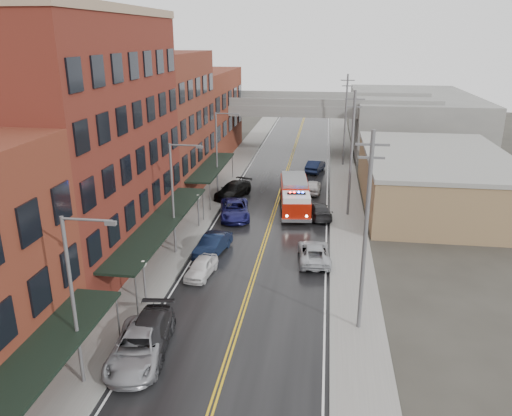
{
  "coord_description": "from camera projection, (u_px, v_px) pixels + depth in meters",
  "views": [
    {
      "loc": [
        4.74,
        -11.48,
        16.65
      ],
      "look_at": [
        -0.76,
        27.45,
        3.0
      ],
      "focal_mm": 35.0,
      "sensor_mm": 36.0,
      "label": 1
    }
  ],
  "objects": [
    {
      "name": "sidewalk_right",
      "position": [
        350.0,
        234.0,
        43.9
      ],
      "size": [
        3.0,
        160.0,
        0.15
      ],
      "primitive_type": "cube",
      "color": "slate",
      "rests_on": "ground"
    },
    {
      "name": "brick_building_far",
      "position": [
        199.0,
        114.0,
        70.86
      ],
      "size": [
        9.0,
        20.0,
        12.0
      ],
      "primitive_type": "cube",
      "color": "maroon",
      "rests_on": "ground"
    },
    {
      "name": "street_lamp_2",
      "position": [
        219.0,
        148.0,
        53.4
      ],
      "size": [
        2.64,
        0.22,
        9.0
      ],
      "color": "#59595B",
      "rests_on": "ground"
    },
    {
      "name": "parked_car_right_2",
      "position": [
        313.0,
        187.0,
        55.51
      ],
      "size": [
        1.87,
        4.23,
        1.41
      ],
      "primitive_type": "imported",
      "rotation": [
        0.0,
        0.0,
        3.09
      ],
      "color": "silver",
      "rests_on": "ground"
    },
    {
      "name": "brick_building_c",
      "position": [
        158.0,
        124.0,
        54.0
      ],
      "size": [
        9.0,
        15.0,
        15.0
      ],
      "primitive_type": "cube",
      "color": "#5E2E1C",
      "rests_on": "ground"
    },
    {
      "name": "road",
      "position": [
        268.0,
        231.0,
        44.88
      ],
      "size": [
        11.0,
        160.0,
        0.02
      ],
      "primitive_type": "cube",
      "color": "black",
      "rests_on": "ground"
    },
    {
      "name": "sidewalk_left",
      "position": [
        189.0,
        226.0,
        45.82
      ],
      "size": [
        3.0,
        160.0,
        0.15
      ],
      "primitive_type": "cube",
      "color": "slate",
      "rests_on": "ground"
    },
    {
      "name": "globe_lamp_2",
      "position": [
        198.0,
        203.0,
        44.97
      ],
      "size": [
        0.44,
        0.44,
        3.12
      ],
      "color": "#59595B",
      "rests_on": "ground"
    },
    {
      "name": "parked_car_right_0",
      "position": [
        314.0,
        253.0,
        38.63
      ],
      "size": [
        2.82,
        5.34,
        1.43
      ],
      "primitive_type": "imported",
      "rotation": [
        0.0,
        0.0,
        3.23
      ],
      "color": "#ABAFB4",
      "rests_on": "ground"
    },
    {
      "name": "utility_pole_1",
      "position": [
        352.0,
        152.0,
        46.54
      ],
      "size": [
        1.8,
        0.24,
        12.0
      ],
      "color": "#59595B",
      "rests_on": "ground"
    },
    {
      "name": "parked_car_left_5",
      "position": [
        213.0,
        245.0,
        39.97
      ],
      "size": [
        2.52,
        4.9,
        1.54
      ],
      "primitive_type": "imported",
      "rotation": [
        0.0,
        0.0,
        -0.2
      ],
      "color": "black",
      "rests_on": "ground"
    },
    {
      "name": "parked_car_left_4",
      "position": [
        201.0,
        267.0,
        36.31
      ],
      "size": [
        2.04,
        4.07,
        1.33
      ],
      "primitive_type": "imported",
      "rotation": [
        0.0,
        0.0,
        -0.12
      ],
      "color": "white",
      "rests_on": "ground"
    },
    {
      "name": "overpass",
      "position": [
        294.0,
        112.0,
        72.86
      ],
      "size": [
        40.0,
        10.0,
        7.5
      ],
      "color": "slate",
      "rests_on": "ground"
    },
    {
      "name": "utility_pole_2",
      "position": [
        345.0,
        119.0,
        65.25
      ],
      "size": [
        1.8,
        0.24,
        12.0
      ],
      "color": "#59595B",
      "rests_on": "ground"
    },
    {
      "name": "parked_car_left_3",
      "position": [
        148.0,
        336.0,
        27.72
      ],
      "size": [
        2.92,
        5.94,
        1.66
      ],
      "primitive_type": "imported",
      "rotation": [
        0.0,
        0.0,
        0.11
      ],
      "color": "#232325",
      "rests_on": "ground"
    },
    {
      "name": "parked_car_right_1",
      "position": [
        319.0,
        210.0,
        48.0
      ],
      "size": [
        2.96,
        5.15,
        1.4
      ],
      "primitive_type": "imported",
      "rotation": [
        0.0,
        0.0,
        3.36
      ],
      "color": "#292A2C",
      "rests_on": "ground"
    },
    {
      "name": "curb_left",
      "position": [
        207.0,
        227.0,
        45.61
      ],
      "size": [
        0.3,
        160.0,
        0.15
      ],
      "primitive_type": "cube",
      "color": "gray",
      "rests_on": "ground"
    },
    {
      "name": "parked_car_right_3",
      "position": [
        315.0,
        166.0,
        63.93
      ],
      "size": [
        2.61,
        4.98,
        1.56
      ],
      "primitive_type": "imported",
      "rotation": [
        0.0,
        0.0,
        2.93
      ],
      "color": "black",
      "rests_on": "ground"
    },
    {
      "name": "parked_car_left_6",
      "position": [
        235.0,
        210.0,
        47.85
      ],
      "size": [
        3.82,
        6.27,
        1.63
      ],
      "primitive_type": "imported",
      "rotation": [
        0.0,
        0.0,
        0.2
      ],
      "color": "#151550",
      "rests_on": "ground"
    },
    {
      "name": "right_far_block",
      "position": [
        411.0,
        120.0,
        78.62
      ],
      "size": [
        18.0,
        30.0,
        8.0
      ],
      "primitive_type": "cube",
      "color": "slate",
      "rests_on": "ground"
    },
    {
      "name": "tan_building",
      "position": [
        434.0,
        180.0,
        51.31
      ],
      "size": [
        14.0,
        22.0,
        5.0
      ],
      "primitive_type": "cube",
      "color": "olive",
      "rests_on": "ground"
    },
    {
      "name": "globe_lamp_1",
      "position": [
        144.0,
        272.0,
        31.88
      ],
      "size": [
        0.44,
        0.44,
        3.12
      ],
      "color": "#59595B",
      "rests_on": "ground"
    },
    {
      "name": "street_lamp_1",
      "position": [
        175.0,
        192.0,
        38.44
      ],
      "size": [
        2.64,
        0.22,
        9.0
      ],
      "color": "#59595B",
      "rests_on": "ground"
    },
    {
      "name": "parked_car_left_7",
      "position": [
        233.0,
        190.0,
        53.88
      ],
      "size": [
        3.91,
        5.99,
        1.61
      ],
      "primitive_type": "imported",
      "rotation": [
        0.0,
        0.0,
        -0.32
      ],
      "color": "black",
      "rests_on": "ground"
    },
    {
      "name": "awning_0",
      "position": [
        15.0,
        385.0,
        20.57
      ],
      "size": [
        2.6,
        16.0,
        3.09
      ],
      "color": "black",
      "rests_on": "ground"
    },
    {
      "name": "awning_1",
      "position": [
        161.0,
        223.0,
        38.35
      ],
      "size": [
        2.6,
        18.0,
        3.09
      ],
      "color": "black",
      "rests_on": "ground"
    },
    {
      "name": "utility_pole_0",
      "position": [
        366.0,
        231.0,
        27.84
      ],
      "size": [
        1.8,
        0.24,
        12.0
      ],
      "color": "#59595B",
      "rests_on": "ground"
    },
    {
      "name": "curb_right",
      "position": [
        332.0,
        233.0,
        44.12
      ],
      "size": [
        0.3,
        160.0,
        0.15
      ],
      "primitive_type": "cube",
      "color": "gray",
      "rests_on": "ground"
    },
    {
      "name": "brick_building_b",
      "position": [
        81.0,
        144.0,
        37.14
      ],
      "size": [
        9.0,
        20.0,
        18.0
      ],
      "primitive_type": "cube",
      "color": "maroon",
      "rests_on": "ground"
    },
    {
      "name": "street_lamp_0",
      "position": [
        77.0,
        293.0,
        23.47
      ],
      "size": [
        2.64,
        0.22,
        9.0
      ],
      "color": "#59595B",
      "rests_on": "ground"
    },
    {
      "name": "awning_2",
      "position": [
        212.0,
        167.0,
        54.72
      ],
      "size": [
        2.6,
        13.0,
        3.09
      ],
      "color": "black",
      "rests_on": "ground"
    },
    {
      "name": "parked_car_left_2",
      "position": [
        138.0,
        348.0,
        26.72
      ],
      "size": [
        3.36,
        6.1,
        1.62
      ],
      "primitive_type": "imported",
      "rotation": [
        0.0,
        0.0,
        0.12
      ],
      "color": "gray",
      "rests_on": "ground"
    },
    {
      "name": "fire_truck",
      "position": [
        295.0,
        195.0,
        49.31
      ],
      "size": [
        4.16,
        8.72,
        3.09
      ],
      "rotation": [
        0.0,
        0.0,
        0.11
      ],
      "color": "#961406",
      "rests_on": "ground"
    }
  ]
}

